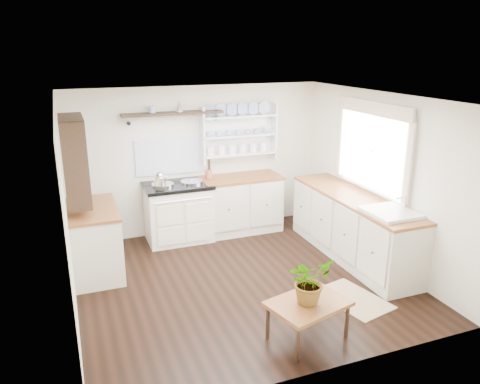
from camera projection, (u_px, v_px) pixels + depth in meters
name	position (u px, v px, depth m)	size (l,w,h in m)	color
floor	(242.00, 280.00, 5.98)	(4.00, 3.80, 0.01)	black
wall_back	(198.00, 160.00, 7.33)	(4.00, 0.02, 2.30)	beige
wall_right	(379.00, 178.00, 6.32)	(0.02, 3.80, 2.30)	beige
wall_left	(66.00, 215.00, 4.96)	(0.02, 3.80, 2.30)	beige
ceiling	(242.00, 98.00, 5.30)	(4.00, 3.80, 0.01)	white
window	(372.00, 146.00, 6.31)	(0.08, 1.55, 1.22)	white
aga_cooker	(178.00, 212.00, 7.10)	(1.00, 0.69, 0.92)	white
back_cabinets	(241.00, 203.00, 7.48)	(1.27, 0.63, 0.90)	beige
right_cabinets	(353.00, 226.00, 6.52)	(0.62, 2.43, 0.90)	beige
belfast_sink	(390.00, 222.00, 5.75)	(0.55, 0.60, 0.45)	white
left_cabinets	(95.00, 240.00, 6.07)	(0.62, 1.13, 0.90)	beige
plate_rack	(238.00, 132.00, 7.40)	(1.20, 0.22, 0.90)	white
high_shelf	(173.00, 114.00, 6.86)	(1.50, 0.29, 0.16)	black
left_shelving	(74.00, 159.00, 5.69)	(0.28, 0.80, 1.05)	black
kettle	(160.00, 179.00, 6.73)	(0.17, 0.17, 0.20)	silver
utensil_crock	(209.00, 174.00, 7.23)	(0.11, 0.11, 0.13)	#AB513E
center_table	(308.00, 306.00, 4.68)	(0.89, 0.73, 0.42)	brown
potted_plant	(310.00, 280.00, 4.60)	(0.43, 0.37, 0.48)	#3F7233
floor_rug	(353.00, 299.00, 5.52)	(0.55, 0.85, 0.02)	#8E7F52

